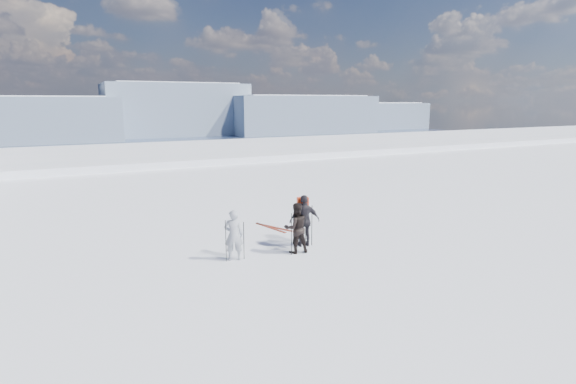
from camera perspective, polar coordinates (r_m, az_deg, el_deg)
name	(u,v)px	position (r m, az deg, el deg)	size (l,w,h in m)	color
lake_basin	(173,228)	(41.23, -14.44, -4.48)	(820.00, 820.00, 71.62)	white
far_mountain_range	(104,114)	(465.35, -22.29, 9.18)	(770.00, 110.00, 53.00)	slate
skier_grey	(234,235)	(13.19, -6.92, -5.45)	(0.55, 0.36, 1.51)	#989BA6
skier_dark	(296,228)	(13.71, 1.03, -4.58)	(0.76, 0.59, 1.56)	black
skier_pack	(305,221)	(14.33, 2.11, -3.67)	(0.98, 0.41, 1.67)	black
backpack	(303,186)	(14.32, 1.90, 0.83)	(0.36, 0.20, 0.52)	red
ski_poles	(281,233)	(13.71, -0.85, -5.25)	(2.98, 0.55, 1.34)	black
skis_loose	(272,227)	(16.55, -2.01, -4.52)	(0.81, 1.67, 0.03)	black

